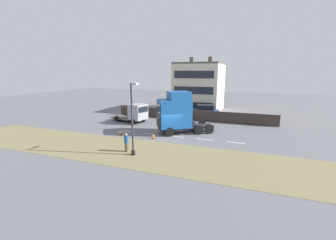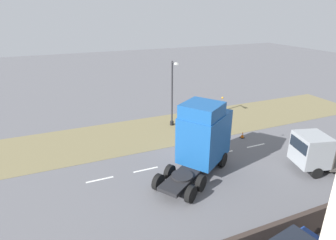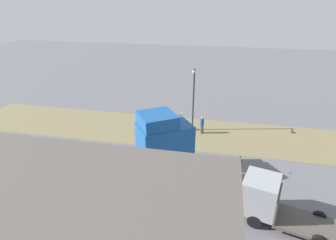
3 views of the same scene
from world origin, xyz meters
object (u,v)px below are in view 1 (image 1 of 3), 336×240
(flatbed_truck, at_px, (136,113))
(parked_car, at_px, (205,112))
(lorry_cab, at_px, (176,113))
(traffic_cone_trailing, at_px, (153,136))
(pedestrian, at_px, (126,143))
(traffic_cone_lead, at_px, (120,133))
(lamp_post, at_px, (133,123))

(flatbed_truck, bearing_deg, parked_car, 140.71)
(lorry_cab, height_order, traffic_cone_trailing, lorry_cab)
(pedestrian, relative_size, traffic_cone_trailing, 2.96)
(lorry_cab, bearing_deg, traffic_cone_trailing, 115.86)
(traffic_cone_lead, xyz_separation_m, traffic_cone_trailing, (0.15, -4.15, 0.00))
(pedestrian, height_order, traffic_cone_lead, pedestrian)
(traffic_cone_lead, bearing_deg, lamp_post, -137.51)
(lamp_post, bearing_deg, parked_car, -8.88)
(traffic_cone_trailing, bearing_deg, traffic_cone_lead, 92.12)
(parked_car, height_order, pedestrian, parked_car)
(flatbed_truck, bearing_deg, traffic_cone_lead, 26.57)
(parked_car, bearing_deg, lamp_post, 161.39)
(lamp_post, bearing_deg, flatbed_truck, 27.51)
(parked_car, xyz_separation_m, lamp_post, (-17.44, 2.72, 1.76))
(flatbed_truck, xyz_separation_m, traffic_cone_trailing, (-6.12, -5.46, -1.13))
(lorry_cab, relative_size, traffic_cone_trailing, 11.43)
(parked_car, relative_size, traffic_cone_trailing, 8.27)
(flatbed_truck, height_order, parked_car, flatbed_truck)
(lorry_cab, bearing_deg, traffic_cone_lead, 83.25)
(lamp_post, relative_size, traffic_cone_trailing, 10.69)
(lorry_cab, height_order, flatbed_truck, lorry_cab)
(lorry_cab, distance_m, traffic_cone_trailing, 3.97)
(lamp_post, bearing_deg, lorry_cab, -8.92)
(traffic_cone_lead, bearing_deg, pedestrian, -141.55)
(lorry_cab, distance_m, traffic_cone_lead, 6.89)
(flatbed_truck, distance_m, traffic_cone_lead, 6.51)
(flatbed_truck, height_order, traffic_cone_lead, flatbed_truck)
(lorry_cab, relative_size, parked_car, 1.38)
(traffic_cone_lead, distance_m, traffic_cone_trailing, 4.15)
(flatbed_truck, distance_m, parked_car, 10.59)
(parked_car, xyz_separation_m, pedestrian, (-16.97, 3.70, -0.21))
(pedestrian, distance_m, traffic_cone_lead, 5.76)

